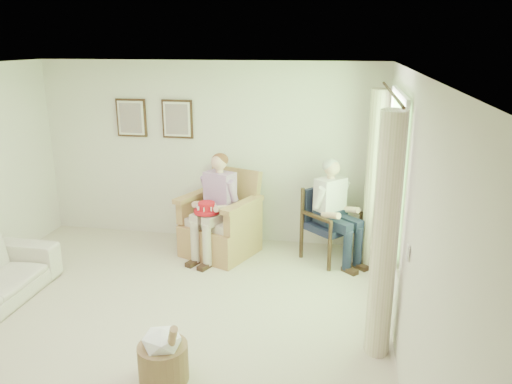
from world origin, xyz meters
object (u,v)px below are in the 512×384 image
(person_wicker, at_px, (217,199))
(person_dark, at_px, (332,205))
(wicker_armchair, at_px, (221,228))
(wood_armchair, at_px, (331,220))
(red_hat, at_px, (207,209))
(hatbox, at_px, (163,355))

(person_wicker, bearing_deg, person_dark, 27.63)
(wicker_armchair, bearing_deg, person_wicker, -67.60)
(wicker_armchair, xyz_separation_m, wood_armchair, (1.51, 0.15, 0.16))
(wood_armchair, height_order, person_dark, person_dark)
(person_dark, relative_size, red_hat, 4.11)
(hatbox, bearing_deg, wicker_armchair, 93.76)
(wicker_armchair, relative_size, red_hat, 3.47)
(wood_armchair, xyz_separation_m, person_wicker, (-1.51, -0.30, 0.31))
(wicker_armchair, xyz_separation_m, red_hat, (-0.10, -0.33, 0.39))
(wood_armchair, distance_m, person_dark, 0.31)
(wicker_armchair, relative_size, person_dark, 0.85)
(wicker_armchair, height_order, red_hat, wicker_armchair)
(person_wicker, xyz_separation_m, person_dark, (1.51, 0.14, -0.04))
(wicker_armchair, relative_size, hatbox, 1.79)
(person_dark, relative_size, hatbox, 2.12)
(person_dark, xyz_separation_m, red_hat, (-1.61, -0.32, -0.05))
(person_dark, distance_m, hatbox, 3.11)
(person_wicker, height_order, hatbox, person_wicker)
(wicker_armchair, distance_m, person_wicker, 0.49)
(red_hat, height_order, hatbox, red_hat)
(person_wicker, relative_size, hatbox, 2.19)
(red_hat, bearing_deg, wood_armchair, 16.59)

